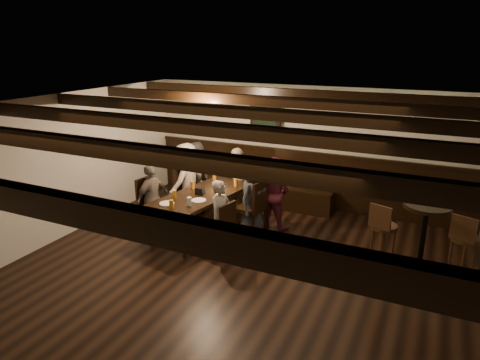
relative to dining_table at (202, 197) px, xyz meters
The scene contains 27 objects.
room 1.24m from the dining_table, 40.39° to the left, with size 7.00×7.00×7.00m.
dining_table is the anchor object (origin of this frame).
chair_left_near 0.92m from the dining_table, 138.27° to the left, with size 0.50×0.50×0.95m.
chair_left_far 0.92m from the dining_table, 157.73° to the right, with size 0.51×0.51×0.96m.
chair_right_near 0.92m from the dining_table, 22.25° to the left, with size 0.52×0.52×0.98m.
chair_right_far 0.93m from the dining_table, 41.80° to the right, with size 0.45×0.45×0.86m.
person_bench_left 1.27m from the dining_table, 125.27° to the left, with size 0.65×0.42×1.33m, color #262628.
person_bench_centre 1.05m from the dining_table, 80.27° to the left, with size 0.48×0.31×1.31m, color gray.
person_bench_right 1.27m from the dining_table, 35.27° to the left, with size 0.63×0.49×1.31m, color maroon.
person_left_near 0.88m from the dining_table, 139.31° to the left, with size 0.91×0.52×1.40m, color #B5A499.
person_left_far 0.88m from the dining_table, 158.76° to the right, with size 0.71×0.30×1.21m, color slate.
person_right_near 0.87m from the dining_table, 21.24° to the left, with size 0.64×0.42×1.32m, color #27272A.
person_right_far 0.88m from the dining_table, 40.69° to the right, with size 0.44×0.29×1.20m, color #A89B8E.
pint_a 0.76m from the dining_table, 102.07° to the left, with size 0.07×0.07×0.14m, color #BF7219.
pint_b 0.71m from the dining_table, 59.23° to the left, with size 0.07×0.07×0.14m, color #BF7219.
pint_c 0.34m from the dining_table, 151.84° to the left, with size 0.07×0.07×0.14m, color #BF7219.
pint_d 0.38m from the dining_table, 23.96° to the left, with size 0.07×0.07×0.14m, color silver.
pint_e 0.52m from the dining_table, 125.78° to the right, with size 0.07×0.07×0.14m, color #BF7219.
pint_f 0.60m from the dining_table, 79.74° to the right, with size 0.07×0.07×0.14m, color silver.
pint_g 0.81m from the dining_table, 96.15° to the right, with size 0.07×0.07×0.14m, color #BF7219.
plate_near 0.72m from the dining_table, 111.82° to the right, with size 0.24×0.24×0.01m, color white.
plate_far 0.36m from the dining_table, 68.76° to the right, with size 0.24×0.24×0.01m, color white.
condiment_caddy 0.13m from the dining_table, 99.73° to the right, with size 0.15×0.10×0.12m, color black.
candle 0.33m from the dining_table, 58.47° to the left, with size 0.05×0.05×0.05m, color beige.
high_top_table 3.52m from the dining_table, ahead, with size 0.62×0.62×1.11m.
bar_stool_left 3.04m from the dining_table, ahead, with size 0.38×0.40×1.12m.
bar_stool_right 4.03m from the dining_table, ahead, with size 0.39×0.40×1.12m.
Camera 1 is at (2.34, -4.49, 3.19)m, focal length 32.00 mm.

